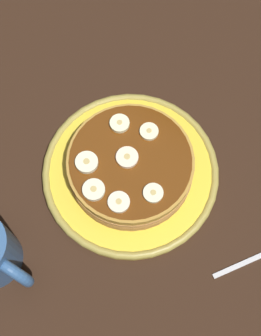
{
  "coord_description": "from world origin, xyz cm",
  "views": [
    {
      "loc": [
        13.37,
        -21.78,
        68.5
      ],
      "look_at": [
        0.0,
        0.0,
        2.89
      ],
      "focal_mm": 51.59,
      "sensor_mm": 36.0,
      "label": 1
    }
  ],
  "objects_px": {
    "banana_slice_0": "(128,157)",
    "banana_slice_4": "(120,124)",
    "banana_slice_3": "(87,163)",
    "banana_slice_1": "(150,132)",
    "pancake_stack": "(129,166)",
    "fork": "(260,256)",
    "banana_slice_6": "(94,190)",
    "plate": "(130,172)",
    "banana_slice_2": "(153,193)",
    "banana_slice_5": "(119,202)"
  },
  "relations": [
    {
      "from": "banana_slice_0",
      "to": "banana_slice_4",
      "type": "height_order",
      "value": "same"
    },
    {
      "from": "pancake_stack",
      "to": "banana_slice_2",
      "type": "bearing_deg",
      "value": -24.51
    },
    {
      "from": "plate",
      "to": "banana_slice_2",
      "type": "xyz_separation_m",
      "value": [
        0.05,
        -0.03,
        0.05
      ]
    },
    {
      "from": "banana_slice_4",
      "to": "banana_slice_6",
      "type": "distance_m",
      "value": 0.11
    },
    {
      "from": "banana_slice_5",
      "to": "banana_slice_0",
      "type": "bearing_deg",
      "value": 111.33
    },
    {
      "from": "banana_slice_5",
      "to": "banana_slice_6",
      "type": "bearing_deg",
      "value": -174.99
    },
    {
      "from": "banana_slice_5",
      "to": "plate",
      "type": "bearing_deg",
      "value": 107.33
    },
    {
      "from": "banana_slice_1",
      "to": "banana_slice_5",
      "type": "height_order",
      "value": "same"
    },
    {
      "from": "banana_slice_3",
      "to": "banana_slice_1",
      "type": "bearing_deg",
      "value": 59.33
    },
    {
      "from": "banana_slice_0",
      "to": "fork",
      "type": "xyz_separation_m",
      "value": [
        0.23,
        -0.01,
        -0.06
      ]
    },
    {
      "from": "pancake_stack",
      "to": "fork",
      "type": "height_order",
      "value": "pancake_stack"
    },
    {
      "from": "plate",
      "to": "fork",
      "type": "xyz_separation_m",
      "value": [
        0.22,
        -0.01,
        -0.01
      ]
    },
    {
      "from": "banana_slice_1",
      "to": "banana_slice_6",
      "type": "distance_m",
      "value": 0.12
    },
    {
      "from": "banana_slice_0",
      "to": "banana_slice_3",
      "type": "bearing_deg",
      "value": -139.09
    },
    {
      "from": "banana_slice_1",
      "to": "banana_slice_6",
      "type": "height_order",
      "value": "banana_slice_6"
    },
    {
      "from": "banana_slice_2",
      "to": "banana_slice_6",
      "type": "relative_size",
      "value": 0.9
    },
    {
      "from": "plate",
      "to": "fork",
      "type": "distance_m",
      "value": 0.22
    },
    {
      "from": "plate",
      "to": "banana_slice_5",
      "type": "distance_m",
      "value": 0.08
    },
    {
      "from": "pancake_stack",
      "to": "plate",
      "type": "bearing_deg",
      "value": 37.38
    },
    {
      "from": "plate",
      "to": "banana_slice_4",
      "type": "relative_size",
      "value": 9.21
    },
    {
      "from": "banana_slice_3",
      "to": "banana_slice_5",
      "type": "relative_size",
      "value": 1.06
    },
    {
      "from": "fork",
      "to": "banana_slice_6",
      "type": "bearing_deg",
      "value": -167.06
    },
    {
      "from": "plate",
      "to": "pancake_stack",
      "type": "distance_m",
      "value": 0.03
    },
    {
      "from": "pancake_stack",
      "to": "banana_slice_4",
      "type": "distance_m",
      "value": 0.06
    },
    {
      "from": "plate",
      "to": "banana_slice_5",
      "type": "bearing_deg",
      "value": -72.67
    },
    {
      "from": "pancake_stack",
      "to": "banana_slice_1",
      "type": "xyz_separation_m",
      "value": [
        0.0,
        0.05,
        0.02
      ]
    },
    {
      "from": "plate",
      "to": "banana_slice_5",
      "type": "height_order",
      "value": "banana_slice_5"
    },
    {
      "from": "banana_slice_0",
      "to": "fork",
      "type": "distance_m",
      "value": 0.23
    },
    {
      "from": "plate",
      "to": "banana_slice_2",
      "type": "distance_m",
      "value": 0.08
    },
    {
      "from": "banana_slice_2",
      "to": "fork",
      "type": "xyz_separation_m",
      "value": [
        0.17,
        0.02,
        -0.06
      ]
    },
    {
      "from": "pancake_stack",
      "to": "banana_slice_2",
      "type": "distance_m",
      "value": 0.06
    },
    {
      "from": "banana_slice_3",
      "to": "fork",
      "type": "relative_size",
      "value": 0.29
    },
    {
      "from": "banana_slice_0",
      "to": "banana_slice_1",
      "type": "height_order",
      "value": "same"
    },
    {
      "from": "banana_slice_1",
      "to": "fork",
      "type": "height_order",
      "value": "banana_slice_1"
    },
    {
      "from": "plate",
      "to": "banana_slice_3",
      "type": "bearing_deg",
      "value": -143.83
    },
    {
      "from": "banana_slice_1",
      "to": "banana_slice_3",
      "type": "height_order",
      "value": "banana_slice_3"
    },
    {
      "from": "pancake_stack",
      "to": "banana_slice_2",
      "type": "xyz_separation_m",
      "value": [
        0.05,
        -0.02,
        0.02
      ]
    },
    {
      "from": "fork",
      "to": "banana_slice_3",
      "type": "bearing_deg",
      "value": -174.41
    },
    {
      "from": "banana_slice_3",
      "to": "banana_slice_4",
      "type": "distance_m",
      "value": 0.08
    },
    {
      "from": "plate",
      "to": "banana_slice_3",
      "type": "xyz_separation_m",
      "value": [
        -0.05,
        -0.04,
        0.05
      ]
    },
    {
      "from": "banana_slice_0",
      "to": "banana_slice_5",
      "type": "relative_size",
      "value": 1.05
    },
    {
      "from": "banana_slice_2",
      "to": "fork",
      "type": "bearing_deg",
      "value": 5.52
    },
    {
      "from": "banana_slice_0",
      "to": "banana_slice_4",
      "type": "relative_size",
      "value": 1.11
    },
    {
      "from": "banana_slice_1",
      "to": "banana_slice_2",
      "type": "relative_size",
      "value": 0.96
    },
    {
      "from": "banana_slice_4",
      "to": "fork",
      "type": "xyz_separation_m",
      "value": [
        0.26,
        -0.05,
        -0.06
      ]
    },
    {
      "from": "banana_slice_1",
      "to": "banana_slice_2",
      "type": "distance_m",
      "value": 0.09
    },
    {
      "from": "plate",
      "to": "fork",
      "type": "height_order",
      "value": "plate"
    },
    {
      "from": "pancake_stack",
      "to": "banana_slice_1",
      "type": "relative_size",
      "value": 7.09
    },
    {
      "from": "banana_slice_3",
      "to": "banana_slice_4",
      "type": "bearing_deg",
      "value": 84.76
    },
    {
      "from": "banana_slice_0",
      "to": "banana_slice_1",
      "type": "bearing_deg",
      "value": 81.1
    }
  ]
}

